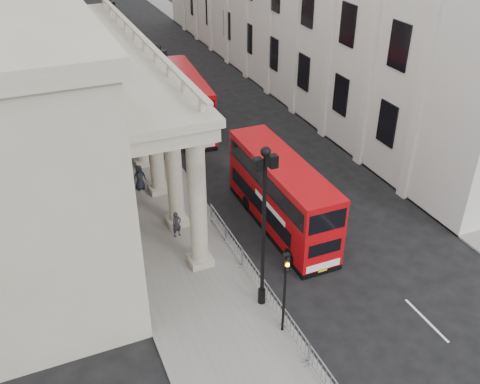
{
  "coord_description": "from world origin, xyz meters",
  "views": [
    {
      "loc": [
        -9.11,
        -13.29,
        17.99
      ],
      "look_at": [
        0.71,
        9.71,
        2.83
      ],
      "focal_mm": 40.0,
      "sensor_mm": 36.0,
      "label": 1
    }
  ],
  "objects_px": {
    "pedestrian_c": "(140,177)",
    "traffic_light": "(285,279)",
    "pedestrian_b": "(110,168)",
    "lamp_post_north": "(113,37)",
    "lamp_post_south": "(264,220)",
    "bus_near": "(281,193)",
    "pedestrian_a": "(177,224)",
    "bus_far": "(185,100)",
    "lamp_post_mid": "(162,96)"
  },
  "relations": [
    {
      "from": "lamp_post_mid",
      "to": "pedestrian_b",
      "type": "bearing_deg",
      "value": -161.65
    },
    {
      "from": "pedestrian_c",
      "to": "lamp_post_north",
      "type": "bearing_deg",
      "value": 75.43
    },
    {
      "from": "lamp_post_south",
      "to": "pedestrian_c",
      "type": "height_order",
      "value": "lamp_post_south"
    },
    {
      "from": "bus_far",
      "to": "lamp_post_mid",
      "type": "bearing_deg",
      "value": -116.37
    },
    {
      "from": "pedestrian_c",
      "to": "traffic_light",
      "type": "bearing_deg",
      "value": -85.63
    },
    {
      "from": "lamp_post_south",
      "to": "pedestrian_b",
      "type": "bearing_deg",
      "value": 106.17
    },
    {
      "from": "lamp_post_mid",
      "to": "pedestrian_a",
      "type": "height_order",
      "value": "lamp_post_mid"
    },
    {
      "from": "traffic_light",
      "to": "pedestrian_a",
      "type": "height_order",
      "value": "traffic_light"
    },
    {
      "from": "bus_near",
      "to": "bus_far",
      "type": "bearing_deg",
      "value": 92.53
    },
    {
      "from": "lamp_post_north",
      "to": "bus_far",
      "type": "distance_m",
      "value": 11.52
    },
    {
      "from": "pedestrian_b",
      "to": "lamp_post_mid",
      "type": "bearing_deg",
      "value": 166.32
    },
    {
      "from": "traffic_light",
      "to": "pedestrian_c",
      "type": "height_order",
      "value": "traffic_light"
    },
    {
      "from": "lamp_post_mid",
      "to": "lamp_post_north",
      "type": "distance_m",
      "value": 16.0
    },
    {
      "from": "pedestrian_b",
      "to": "lamp_post_north",
      "type": "bearing_deg",
      "value": -135.7
    },
    {
      "from": "lamp_post_north",
      "to": "bus_near",
      "type": "relative_size",
      "value": 0.84
    },
    {
      "from": "lamp_post_south",
      "to": "pedestrian_a",
      "type": "xyz_separation_m",
      "value": [
        -2.08,
        6.81,
        -4.02
      ]
    },
    {
      "from": "traffic_light",
      "to": "pedestrian_c",
      "type": "xyz_separation_m",
      "value": [
        -2.83,
        14.74,
        -2.13
      ]
    },
    {
      "from": "pedestrian_a",
      "to": "pedestrian_c",
      "type": "xyz_separation_m",
      "value": [
        -0.65,
        5.91,
        0.08
      ]
    },
    {
      "from": "lamp_post_south",
      "to": "lamp_post_mid",
      "type": "xyz_separation_m",
      "value": [
        0.0,
        16.0,
        0.0
      ]
    },
    {
      "from": "bus_near",
      "to": "lamp_post_mid",
      "type": "bearing_deg",
      "value": 110.42
    },
    {
      "from": "lamp_post_south",
      "to": "bus_far",
      "type": "height_order",
      "value": "lamp_post_south"
    },
    {
      "from": "traffic_light",
      "to": "pedestrian_b",
      "type": "relative_size",
      "value": 2.4
    },
    {
      "from": "lamp_post_north",
      "to": "traffic_light",
      "type": "distance_m",
      "value": 34.07
    },
    {
      "from": "lamp_post_mid",
      "to": "bus_far",
      "type": "xyz_separation_m",
      "value": [
        3.19,
        5.25,
        -2.64
      ]
    },
    {
      "from": "lamp_post_south",
      "to": "pedestrian_b",
      "type": "height_order",
      "value": "lamp_post_south"
    },
    {
      "from": "traffic_light",
      "to": "pedestrian_a",
      "type": "bearing_deg",
      "value": 103.89
    },
    {
      "from": "lamp_post_north",
      "to": "pedestrian_c",
      "type": "relative_size",
      "value": 4.86
    },
    {
      "from": "lamp_post_south",
      "to": "pedestrian_b",
      "type": "distance_m",
      "value": 15.69
    },
    {
      "from": "lamp_post_south",
      "to": "pedestrian_c",
      "type": "xyz_separation_m",
      "value": [
        -2.73,
        12.72,
        -3.94
      ]
    },
    {
      "from": "lamp_post_mid",
      "to": "bus_near",
      "type": "distance_m",
      "value": 11.39
    },
    {
      "from": "pedestrian_a",
      "to": "pedestrian_b",
      "type": "xyz_separation_m",
      "value": [
        -2.15,
        7.79,
        0.12
      ]
    },
    {
      "from": "lamp_post_north",
      "to": "bus_near",
      "type": "distance_m",
      "value": 26.8
    },
    {
      "from": "lamp_post_mid",
      "to": "lamp_post_south",
      "type": "bearing_deg",
      "value": -90.0
    },
    {
      "from": "lamp_post_mid",
      "to": "pedestrian_b",
      "type": "xyz_separation_m",
      "value": [
        -4.23,
        -1.4,
        -3.9
      ]
    },
    {
      "from": "lamp_post_mid",
      "to": "bus_near",
      "type": "xyz_separation_m",
      "value": [
        3.82,
        -10.39,
        -2.69
      ]
    },
    {
      "from": "traffic_light",
      "to": "pedestrian_b",
      "type": "distance_m",
      "value": 17.3
    },
    {
      "from": "pedestrian_b",
      "to": "pedestrian_c",
      "type": "xyz_separation_m",
      "value": [
        1.5,
        -1.87,
        -0.04
      ]
    },
    {
      "from": "lamp_post_south",
      "to": "pedestrian_c",
      "type": "relative_size",
      "value": 4.86
    },
    {
      "from": "lamp_post_mid",
      "to": "pedestrian_c",
      "type": "distance_m",
      "value": 5.81
    },
    {
      "from": "lamp_post_mid",
      "to": "bus_near",
      "type": "relative_size",
      "value": 0.84
    },
    {
      "from": "lamp_post_mid",
      "to": "bus_far",
      "type": "relative_size",
      "value": 0.81
    },
    {
      "from": "bus_near",
      "to": "bus_far",
      "type": "height_order",
      "value": "bus_far"
    },
    {
      "from": "bus_near",
      "to": "pedestrian_b",
      "type": "xyz_separation_m",
      "value": [
        -8.05,
        8.99,
        -1.21
      ]
    },
    {
      "from": "traffic_light",
      "to": "pedestrian_b",
      "type": "xyz_separation_m",
      "value": [
        -4.33,
        16.61,
        -2.09
      ]
    },
    {
      "from": "bus_far",
      "to": "pedestrian_b",
      "type": "relative_size",
      "value": 5.72
    },
    {
      "from": "bus_near",
      "to": "lamp_post_south",
      "type": "bearing_deg",
      "value": -124.02
    },
    {
      "from": "bus_near",
      "to": "pedestrian_c",
      "type": "xyz_separation_m",
      "value": [
        -6.55,
        7.11,
        -1.24
      ]
    },
    {
      "from": "lamp_post_south",
      "to": "bus_near",
      "type": "height_order",
      "value": "lamp_post_south"
    },
    {
      "from": "traffic_light",
      "to": "lamp_post_south",
      "type": "bearing_deg",
      "value": 92.84
    },
    {
      "from": "bus_near",
      "to": "pedestrian_c",
      "type": "relative_size",
      "value": 5.76
    }
  ]
}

